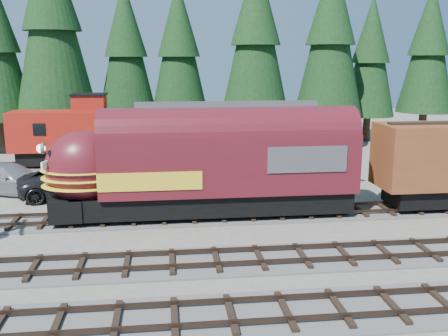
{
  "coord_description": "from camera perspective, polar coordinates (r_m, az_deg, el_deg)",
  "views": [
    {
      "loc": [
        -4.34,
        -20.95,
        8.09
      ],
      "look_at": [
        -1.37,
        4.0,
        2.63
      ],
      "focal_mm": 40.0,
      "sensor_mm": 36.0,
      "label": 1
    }
  ],
  "objects": [
    {
      "name": "track_spur",
      "position": [
        40.17,
        -14.74,
        0.32
      ],
      "size": [
        32.0,
        3.2,
        0.33
      ],
      "color": "#4C4947",
      "rests_on": "ground"
    },
    {
      "name": "pickup_truck_a",
      "position": [
        31.46,
        -16.75,
        -1.48
      ],
      "size": [
        6.99,
        4.48,
        1.79
      ],
      "primitive_type": "imported",
      "rotation": [
        0.0,
        0.0,
        1.82
      ],
      "color": "black",
      "rests_on": "ground"
    },
    {
      "name": "pickup_truck_b",
      "position": [
        33.51,
        -23.48,
        -1.12
      ],
      "size": [
        6.84,
        4.55,
        1.84
      ],
      "primitive_type": "imported",
      "rotation": [
        0.0,
        0.0,
        1.23
      ],
      "color": "#989B9F",
      "rests_on": "ground"
    },
    {
      "name": "ground",
      "position": [
        22.87,
        4.65,
        -8.49
      ],
      "size": [
        120.0,
        120.0,
        0.0
      ],
      "primitive_type": "plane",
      "color": "#6B665B",
      "rests_on": "ground"
    },
    {
      "name": "conifer_backdrop",
      "position": [
        45.45,
        -1.22,
        14.67
      ],
      "size": [
        79.9,
        23.01,
        17.19
      ],
      "color": "black",
      "rests_on": "ground"
    },
    {
      "name": "locomotive",
      "position": [
        25.6,
        -3.13,
        -0.25
      ],
      "size": [
        16.03,
        3.19,
        4.36
      ],
      "color": "black",
      "rests_on": "ground"
    },
    {
      "name": "depot",
      "position": [
        32.16,
        1.06,
        3.09
      ],
      "size": [
        12.8,
        7.0,
        5.3
      ],
      "color": "yellow",
      "rests_on": "ground"
    },
    {
      "name": "track_siding",
      "position": [
        29.87,
        22.27,
        -4.27
      ],
      "size": [
        68.0,
        3.2,
        0.33
      ],
      "color": "#4C4947",
      "rests_on": "ground"
    },
    {
      "name": "caboose",
      "position": [
        39.89,
        -16.28,
        3.81
      ],
      "size": [
        9.92,
        2.88,
        5.16
      ],
      "color": "black",
      "rests_on": "ground"
    }
  ]
}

